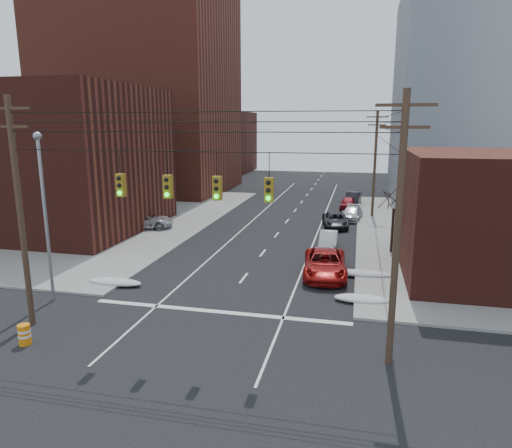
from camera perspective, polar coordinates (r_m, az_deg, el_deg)
The scene contains 28 objects.
ground at distance 19.20m, azimuth -10.90°, elevation -18.25°, with size 160.00×160.00×0.00m, color black.
sidewalk_nw at distance 54.87m, azimuth -25.75°, elevation 1.06°, with size 40.00×40.00×0.15m, color gray.
building_brick_tall at distance 70.41m, azimuth -13.94°, elevation 16.38°, with size 24.00×20.00×30.00m, color brown.
building_brick_near at distance 47.10m, azimuth -25.42°, elevation 7.32°, with size 20.00×16.00×13.00m, color #4E1D17.
building_brick_far at distance 95.00m, azimuth -7.68°, elevation 10.08°, with size 22.00×18.00×12.00m, color #4E1D17.
building_office at distance 60.99m, azimuth 27.88°, elevation 13.65°, with size 22.00×20.00×25.00m, color gray.
building_glass at distance 86.74m, azimuth 24.67°, elevation 12.18°, with size 20.00×18.00×22.00m, color gray.
utility_pole_left at distance 24.06m, azimuth -27.43°, elevation 1.59°, with size 2.20×0.28×11.00m.
utility_pole_right at distance 18.52m, azimuth 17.29°, elevation -0.43°, with size 2.20×0.28×11.00m.
utility_pole_far at distance 49.21m, azimuth 14.64°, elevation 7.44°, with size 2.20×0.28×11.00m.
traffic_signals at distance 19.42m, azimuth -8.01°, elevation 4.74°, with size 17.00×0.42×2.02m.
street_light at distance 27.01m, azimuth -24.96°, elevation 2.35°, with size 0.44×0.44×9.32m.
bare_tree at distance 35.90m, azimuth 16.69°, elevation 0.00°, with size 2.09×2.20×4.93m.
snow_nw at distance 29.55m, azimuth -17.21°, elevation -6.93°, with size 3.50×1.08×0.42m, color silver.
snow_ne at distance 26.32m, azimuth 13.04°, elevation -9.10°, with size 3.00×1.08×0.42m, color silver.
snow_east_far at distance 30.56m, azimuth 13.04°, elevation -6.05°, with size 4.00×1.08×0.42m, color silver.
red_pickup at distance 30.06m, azimuth 8.61°, elevation -4.95°, with size 2.71×5.87×1.63m, color maroon.
parked_car_a at distance 32.19m, azimuth 8.44°, elevation -4.10°, with size 1.51×3.74×1.27m, color #9D9DA1.
parked_car_b at distance 36.92m, azimuth 9.04°, elevation -1.96°, with size 1.37×3.93×1.29m, color silver.
parked_car_c at distance 44.31m, azimuth 9.87°, elevation 0.46°, with size 2.24×4.86×1.35m, color black.
parked_car_d at distance 48.07m, azimuth 11.87°, elevation 1.31°, with size 1.89×4.66×1.35m, color silver.
parked_car_e at distance 54.10m, azimuth 11.43°, elevation 2.60°, with size 1.68×4.17×1.42m, color maroon.
parked_car_f at distance 56.63m, azimuth 12.02°, elevation 3.08°, with size 1.67×4.80×1.58m, color black.
lot_car_a at distance 41.70m, azimuth -20.07°, elevation -0.59°, with size 1.52×4.37×1.44m, color silver.
lot_car_b at distance 43.91m, azimuth -13.66°, elevation 0.44°, with size 2.37×5.15×1.43m, color #BCBDC2.
lot_car_c at distance 45.77m, azimuth -19.62°, elevation 0.42°, with size 1.73×4.25×1.23m, color black.
lot_car_d at distance 52.95m, azimuth -16.44°, elevation 2.28°, with size 1.66×4.13×1.41m, color #B4B4B9.
construction_barrel at distance 23.46m, azimuth -26.97°, elevation -12.19°, with size 0.67×0.67×0.94m.
Camera 1 is at (6.93, -15.03, 9.73)m, focal length 32.00 mm.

